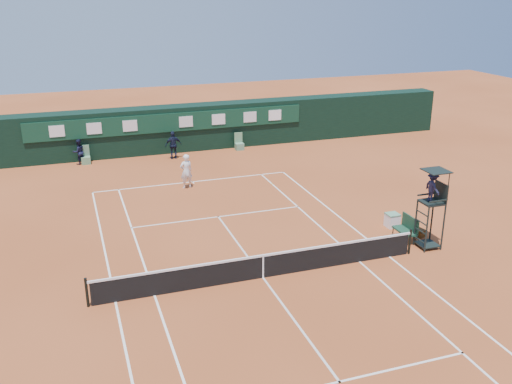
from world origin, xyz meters
The scene contains 14 objects.
ground centered at (0.00, 0.00, 0.00)m, with size 90.00×90.00×0.00m, color #AC5128.
court_lines centered at (0.00, 0.00, 0.01)m, with size 11.05×23.85×0.01m.
tennis_net centered at (0.00, 0.00, 0.51)m, with size 12.90×0.10×1.10m.
back_wall centered at (0.00, 18.74, 1.51)m, with size 40.00×1.65×3.00m.
linesman_chair_left centered at (-5.50, 17.48, 0.32)m, with size 0.55×0.50×1.15m.
linesman_chair_right centered at (4.50, 17.48, 0.32)m, with size 0.55×0.50×1.15m.
umpire_chair centered at (7.46, 0.28, 2.46)m, with size 0.96×0.95×3.42m.
player_bench centered at (7.04, 1.19, 0.60)m, with size 0.56×1.20×1.10m.
tennis_bag centered at (7.77, 1.58, 0.16)m, with size 0.38×0.87×0.33m, color black.
cooler centered at (7.24, 2.68, 0.33)m, with size 0.57×0.57×0.65m.
tennis_ball centered at (4.10, 10.03, 0.03)m, with size 0.07×0.07×0.07m, color #BDD331.
player centered at (-0.53, 11.01, 0.95)m, with size 0.69×0.46×1.91m, color white.
ball_kid_left centered at (-5.87, 17.53, 0.79)m, with size 0.77×0.60×1.58m, color black.
ball_kid_right centered at (-0.09, 16.82, 0.90)m, with size 1.05×0.44×1.79m, color black.
Camera 1 is at (-6.46, -18.10, 10.42)m, focal length 40.00 mm.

